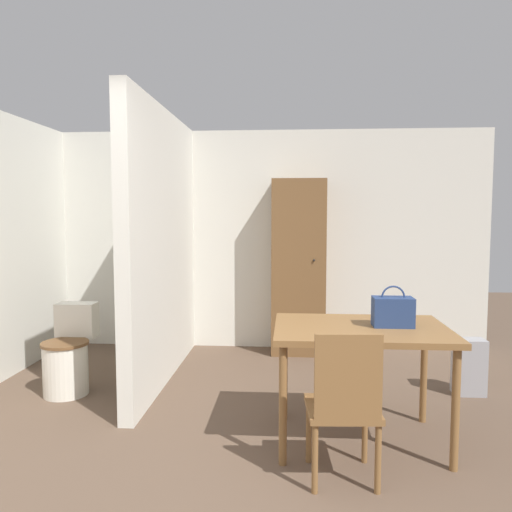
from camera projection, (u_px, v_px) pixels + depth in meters
name	position (u px, v px, depth m)	size (l,w,h in m)	color
wall_back	(251.00, 240.00, 5.81)	(5.39, 0.12, 2.50)	silver
partition_wall	(163.00, 246.00, 4.66)	(0.12, 2.30, 2.50)	silver
dining_table	(361.00, 339.00, 3.36)	(1.16, 0.84, 0.80)	brown
wooden_chair	(344.00, 402.00, 2.84)	(0.43, 0.43, 0.91)	brown
toilet	(68.00, 356.00, 4.33)	(0.40, 0.55, 0.75)	silver
handbag	(393.00, 311.00, 3.35)	(0.27, 0.15, 0.28)	navy
wooden_cabinet	(298.00, 267.00, 5.52)	(0.59, 0.41, 1.93)	brown
space_heater	(469.00, 367.00, 4.29)	(0.26, 0.18, 0.48)	#9E9EA3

